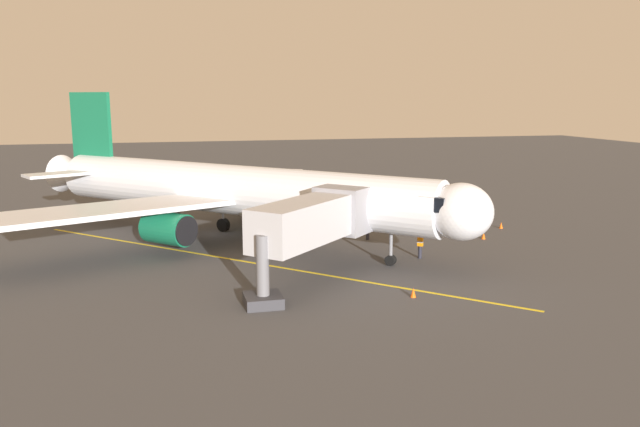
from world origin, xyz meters
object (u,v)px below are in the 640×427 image
(ground_crew_marshaller, at_px, (420,246))
(baggage_cart_near_nose, at_px, (273,190))
(safety_cone_nose_left, at_px, (483,236))
(safety_cone_wing_port, at_px, (413,292))
(ground_crew_wing_walker, at_px, (368,229))
(safety_cone_wing_starboard, at_px, (475,223))
(airplane, at_px, (228,191))
(jet_bridge, at_px, (317,220))
(safety_cone_nose_right, at_px, (501,225))

(ground_crew_marshaller, xyz_separation_m, baggage_cart_near_nose, (5.18, -29.93, -0.23))
(safety_cone_nose_left, xyz_separation_m, safety_cone_wing_port, (11.05, 12.20, 0.00))
(ground_crew_wing_walker, xyz_separation_m, safety_cone_wing_port, (2.06, 14.22, -0.61))
(safety_cone_nose_left, xyz_separation_m, safety_cone_wing_starboard, (-1.74, -4.64, 0.00))
(airplane, relative_size, safety_cone_wing_port, 60.17)
(jet_bridge, relative_size, safety_cone_wing_starboard, 17.26)
(ground_crew_wing_walker, distance_m, safety_cone_nose_left, 9.23)
(ground_crew_marshaller, height_order, baggage_cart_near_nose, ground_crew_marshaller)
(safety_cone_nose_right, bearing_deg, ground_crew_marshaller, 35.26)
(airplane, relative_size, safety_cone_nose_right, 60.17)
(jet_bridge, distance_m, safety_cone_wing_port, 7.30)
(ground_crew_wing_walker, relative_size, safety_cone_wing_starboard, 3.11)
(safety_cone_nose_left, bearing_deg, airplane, -12.09)
(baggage_cart_near_nose, xyz_separation_m, safety_cone_wing_port, (-1.40, 37.82, -0.38))
(ground_crew_marshaller, distance_m, safety_cone_wing_port, 8.77)
(jet_bridge, bearing_deg, safety_cone_nose_right, -150.20)
(ground_crew_marshaller, distance_m, safety_cone_nose_right, 13.17)
(jet_bridge, bearing_deg, ground_crew_marshaller, -158.35)
(ground_crew_marshaller, relative_size, safety_cone_nose_left, 3.11)
(airplane, height_order, safety_cone_wing_starboard, airplane)
(ground_crew_marshaller, relative_size, baggage_cart_near_nose, 0.58)
(baggage_cart_near_nose, relative_size, safety_cone_wing_port, 5.33)
(safety_cone_wing_starboard, bearing_deg, ground_crew_wing_walker, 13.71)
(ground_crew_wing_walker, height_order, baggage_cart_near_nose, ground_crew_wing_walker)
(airplane, height_order, ground_crew_marshaller, airplane)
(airplane, xyz_separation_m, baggage_cart_near_nose, (-7.20, -21.41, -3.35))
(safety_cone_nose_left, bearing_deg, ground_crew_wing_walker, -12.69)
(ground_crew_wing_walker, distance_m, safety_cone_wing_port, 14.38)
(safety_cone_nose_left, bearing_deg, ground_crew_marshaller, 30.64)
(jet_bridge, distance_m, ground_crew_marshaller, 9.29)
(ground_crew_marshaller, bearing_deg, airplane, -34.53)
(safety_cone_wing_starboard, bearing_deg, ground_crew_marshaller, 44.79)
(safety_cone_nose_left, relative_size, safety_cone_wing_port, 1.00)
(jet_bridge, height_order, safety_cone_wing_port, jet_bridge)
(ground_crew_marshaller, bearing_deg, jet_bridge, 21.65)
(ground_crew_marshaller, height_order, ground_crew_wing_walker, same)
(safety_cone_wing_port, bearing_deg, ground_crew_marshaller, -115.59)
(baggage_cart_near_nose, height_order, safety_cone_nose_right, baggage_cart_near_nose)
(baggage_cart_near_nose, xyz_separation_m, safety_cone_nose_left, (-12.45, 25.62, -0.38))
(airplane, xyz_separation_m, safety_cone_wing_starboard, (-21.39, -0.43, -3.73))
(jet_bridge, distance_m, safety_cone_nose_right, 22.12)
(safety_cone_nose_right, bearing_deg, airplane, -2.28)
(safety_cone_nose_left, bearing_deg, safety_cone_wing_port, 47.82)
(safety_cone_nose_right, bearing_deg, jet_bridge, 29.80)
(jet_bridge, xyz_separation_m, ground_crew_wing_walker, (-6.49, -9.59, -2.88))
(airplane, relative_size, ground_crew_marshaller, 19.35)
(ground_crew_marshaller, height_order, safety_cone_wing_starboard, ground_crew_marshaller)
(baggage_cart_near_nose, distance_m, safety_cone_wing_port, 37.84)
(safety_cone_wing_port, bearing_deg, safety_cone_nose_left, -132.18)
(safety_cone_nose_right, relative_size, safety_cone_wing_port, 1.00)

